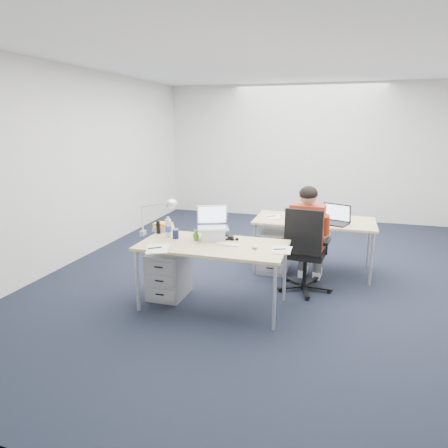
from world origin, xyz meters
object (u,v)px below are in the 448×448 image
object	(u,v)px
seated_person	(308,237)
sunglasses	(235,240)
wireless_keyboard	(228,244)
drawer_pedestal_far	(274,251)
water_bottle	(168,227)
desk_near	(213,248)
dark_laptop	(333,214)
bear_figurine	(196,235)
headphones	(224,237)
far_cup	(347,218)
desk_far	(314,223)
book_stack	(163,227)
computer_mouse	(255,247)
can_koozie	(176,233)
office_chair	(304,267)
silver_laptop	(213,224)
cordless_phone	(158,227)
drawer_pedestal_near	(169,274)
desk_lamp	(153,216)

from	to	relation	value
seated_person	sunglasses	size ratio (longest dim) A/B	14.04
wireless_keyboard	drawer_pedestal_far	bearing A→B (deg)	84.76
water_bottle	sunglasses	bearing A→B (deg)	3.90
desk_near	drawer_pedestal_far	xyz separation A→B (m)	(0.46, 1.31, -0.41)
dark_laptop	wireless_keyboard	bearing A→B (deg)	-110.02
bear_figurine	dark_laptop	bearing A→B (deg)	57.54
drawer_pedestal_far	wireless_keyboard	bearing A→B (deg)	-102.76
bear_figurine	headphones	bearing A→B (deg)	49.46
headphones	far_cup	xyz separation A→B (m)	(1.34, 1.18, 0.04)
dark_laptop	headphones	bearing A→B (deg)	-118.31
desk_near	dark_laptop	xyz separation A→B (m)	(1.23, 1.30, 0.18)
desk_far	book_stack	bearing A→B (deg)	-147.23
drawer_pedestal_far	computer_mouse	bearing A→B (deg)	-89.45
headphones	can_koozie	distance (m)	0.55
computer_mouse	book_stack	size ratio (longest dim) A/B	0.47
office_chair	can_koozie	bearing A→B (deg)	-150.52
dark_laptop	far_cup	distance (m)	0.23
silver_laptop	bear_figurine	size ratio (longest dim) A/B	2.77
computer_mouse	far_cup	bearing A→B (deg)	38.79
office_chair	book_stack	distance (m)	1.79
desk_near	water_bottle	size ratio (longest dim) A/B	6.87
cordless_phone	bear_figurine	bearing A→B (deg)	-4.33
drawer_pedestal_near	sunglasses	xyz separation A→B (m)	(0.79, 0.08, 0.47)
drawer_pedestal_far	computer_mouse	xyz separation A→B (m)	(0.01, -1.33, 0.47)
drawer_pedestal_far	desk_lamp	world-z (taller)	desk_lamp
desk_far	computer_mouse	size ratio (longest dim) A/B	15.37
desk_near	silver_laptop	world-z (taller)	silver_laptop
drawer_pedestal_near	wireless_keyboard	distance (m)	0.89
far_cup	cordless_phone	bearing A→B (deg)	-150.47
seated_person	desk_near	bearing A→B (deg)	-131.70
can_koozie	water_bottle	distance (m)	0.14
desk_near	sunglasses	size ratio (longest dim) A/B	17.47
desk_far	drawer_pedestal_far	xyz separation A→B (m)	(-0.52, -0.15, -0.41)
drawer_pedestal_near	headphones	bearing A→B (deg)	11.16
seated_person	water_bottle	size ratio (longest dim) A/B	5.52
bear_figurine	dark_laptop	world-z (taller)	dark_laptop
book_stack	cordless_phone	xyz separation A→B (m)	(0.00, -0.14, 0.03)
seated_person	headphones	bearing A→B (deg)	-138.95
headphones	wireless_keyboard	bearing A→B (deg)	-57.74
wireless_keyboard	computer_mouse	world-z (taller)	computer_mouse
wireless_keyboard	headphones	xyz separation A→B (m)	(-0.11, 0.22, 0.01)
seated_person	drawer_pedestal_near	distance (m)	1.77
book_stack	dark_laptop	distance (m)	2.19
office_chair	dark_laptop	size ratio (longest dim) A/B	2.89
dark_laptop	book_stack	bearing A→B (deg)	-134.60
office_chair	seated_person	world-z (taller)	seated_person
headphones	desk_lamp	xyz separation A→B (m)	(-0.80, -0.15, 0.22)
drawer_pedestal_far	cordless_phone	distance (m)	1.72
sunglasses	desk_near	bearing A→B (deg)	-156.35
drawer_pedestal_far	wireless_keyboard	distance (m)	1.40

